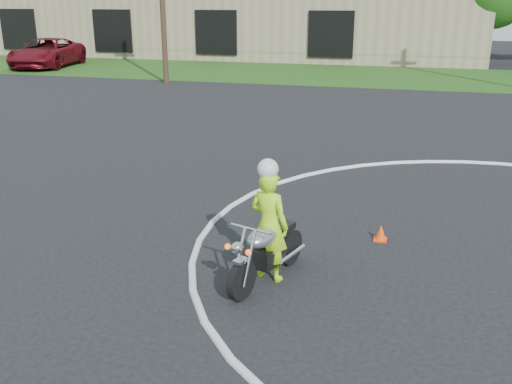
# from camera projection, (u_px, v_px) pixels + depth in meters

# --- Properties ---
(grass_strip) EXTENTS (120.00, 10.00, 0.02)m
(grass_strip) POSITION_uv_depth(u_px,v_px,m) (460.00, 79.00, 31.68)
(grass_strip) COLOR #1E4714
(grass_strip) RESTS_ON ground
(primary_motorcycle) EXTENTS (0.94, 1.96, 1.06)m
(primary_motorcycle) POSITION_uv_depth(u_px,v_px,m) (266.00, 251.00, 8.79)
(primary_motorcycle) COLOR black
(primary_motorcycle) RESTS_ON ground
(rider_primary_grp) EXTENTS (0.75, 0.61, 1.97)m
(rider_primary_grp) POSITION_uv_depth(u_px,v_px,m) (269.00, 222.00, 8.77)
(rider_primary_grp) COLOR #B1F419
(rider_primary_grp) RESTS_ON ground
(pickup_grp) EXTENTS (4.11, 6.97, 1.82)m
(pickup_grp) POSITION_uv_depth(u_px,v_px,m) (47.00, 53.00, 36.81)
(pickup_grp) COLOR maroon
(pickup_grp) RESTS_ON ground
(warehouse) EXTENTS (41.00, 17.00, 8.30)m
(warehouse) POSITION_uv_depth(u_px,v_px,m) (225.00, 0.00, 46.75)
(warehouse) COLOR tan
(warehouse) RESTS_ON ground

